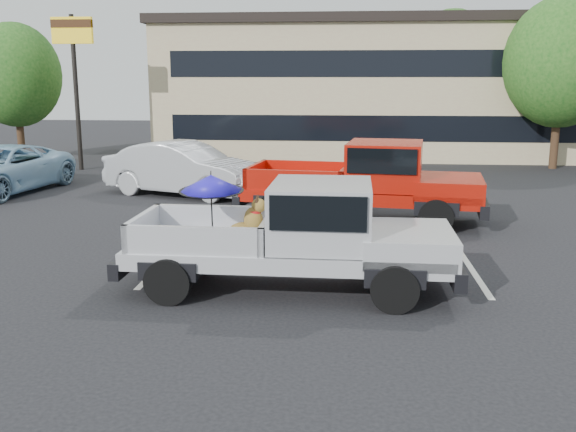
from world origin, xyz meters
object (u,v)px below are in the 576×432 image
object	(u,v)px
tree_right	(562,62)
silver_pickup	(307,231)
motel_sign	(73,50)
silver_sedan	(184,169)
tree_back	(452,62)
red_pickup	(377,179)
tree_left	(15,75)

from	to	relation	value
tree_right	silver_pickup	xyz separation A→B (m)	(-9.07, -16.24, -3.16)
motel_sign	silver_sedan	xyz separation A→B (m)	(5.56, -5.33, -3.82)
motel_sign	tree_right	size ratio (longest dim) A/B	0.88
tree_back	red_pickup	world-z (taller)	tree_back
red_pickup	tree_back	bearing A→B (deg)	83.80
silver_pickup	red_pickup	world-z (taller)	silver_pickup
red_pickup	tree_right	bearing A→B (deg)	62.17
tree_back	silver_sedan	distance (m)	18.89
tree_left	red_pickup	size ratio (longest dim) A/B	0.94
silver_pickup	silver_sedan	distance (m)	9.93
tree_back	silver_pickup	size ratio (longest dim) A/B	1.24
tree_back	red_pickup	distance (m)	19.53
tree_back	silver_pickup	world-z (taller)	tree_back
motel_sign	tree_left	size ratio (longest dim) A/B	1.00
silver_pickup	motel_sign	bearing A→B (deg)	125.90
motel_sign	tree_back	world-z (taller)	tree_back
red_pickup	silver_sedan	bearing A→B (deg)	157.75
tree_right	silver_sedan	size ratio (longest dim) A/B	1.35
tree_left	tree_back	distance (m)	21.20
motel_sign	red_pickup	distance (m)	14.73
motel_sign	silver_pickup	distance (m)	17.73
tree_right	red_pickup	distance (m)	13.49
tree_right	tree_back	size ratio (longest dim) A/B	0.95
silver_sedan	tree_right	bearing A→B (deg)	-41.41
motel_sign	red_pickup	size ratio (longest dim) A/B	0.94
motel_sign	silver_sedan	distance (m)	8.60
tree_right	tree_left	xyz separation A→B (m)	(-23.00, 1.00, -0.48)
tree_right	tree_left	world-z (taller)	tree_right
motel_sign	tree_right	world-z (taller)	tree_right
silver_pickup	silver_sedan	bearing A→B (deg)	117.13
tree_left	red_pickup	distance (m)	19.48
tree_back	red_pickup	bearing A→B (deg)	-103.93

